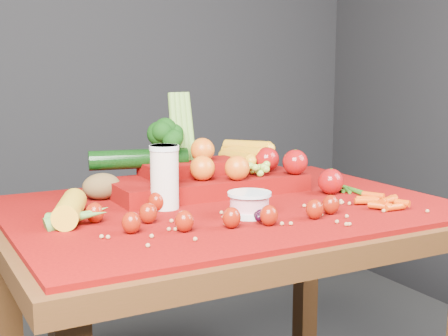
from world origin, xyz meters
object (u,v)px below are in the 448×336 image
yogurt_bowl (249,203)px  produce_mound (210,171)px  table (228,246)px  milk_glass (164,175)px

yogurt_bowl → produce_mound: size_ratio=0.17×
table → milk_glass: (-0.15, 0.03, 0.19)m
table → produce_mound: produce_mound is taller
table → produce_mound: (0.03, 0.16, 0.16)m
table → milk_glass: size_ratio=7.22×
milk_glass → produce_mound: size_ratio=0.25×
yogurt_bowl → table: bearing=84.2°
milk_glass → table: bearing=-12.6°
table → produce_mound: size_ratio=1.81×
produce_mound → table: bearing=-101.6°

